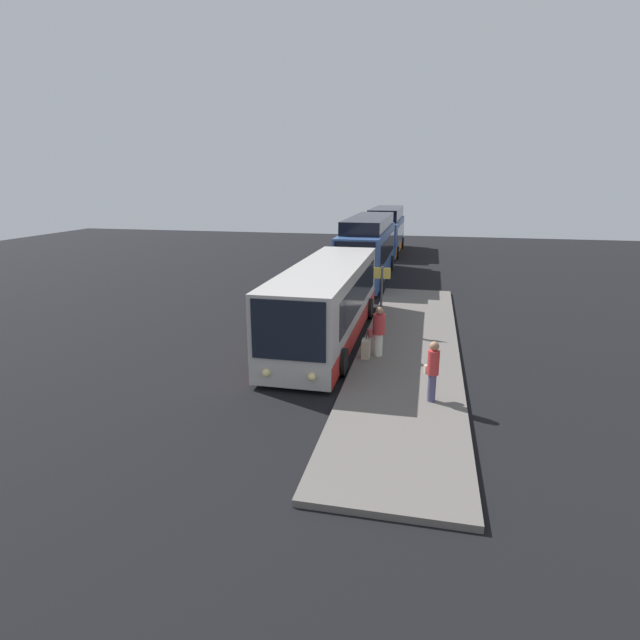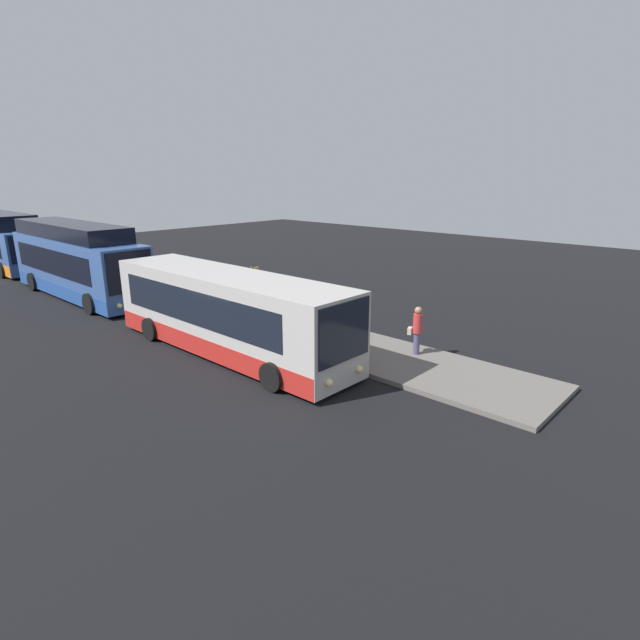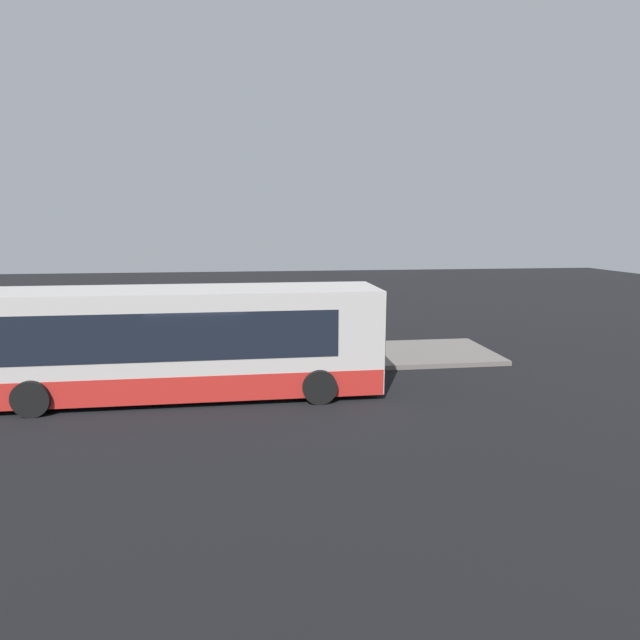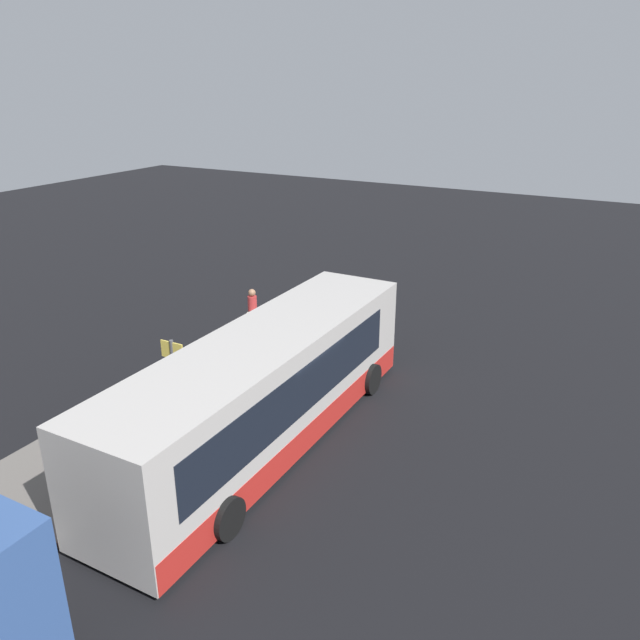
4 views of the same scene
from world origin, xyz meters
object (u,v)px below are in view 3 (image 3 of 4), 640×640
Objects in this scene: passenger_boarding at (253,337)px; passenger_waiting at (346,323)px; suitcase at (265,357)px; sign_post at (155,318)px; bus_lead at (178,343)px.

passenger_boarding reaches higher than passenger_waiting.
suitcase is at bearing 112.29° from passenger_boarding.
sign_post reaches higher than passenger_waiting.
suitcase is at bearing 104.07° from passenger_waiting.
passenger_waiting is (5.47, 4.10, -0.34)m from bus_lead.
bus_lead is 2.28m from sign_post.
bus_lead is 6.85m from passenger_waiting.
bus_lead is 3.20m from suitcase.
passenger_boarding reaches higher than suitcase.
sign_post is (-3.37, 0.16, 1.31)m from suitcase.
passenger_waiting is (3.42, 1.86, 0.03)m from passenger_boarding.
suitcase is at bearing 37.84° from bus_lead.
passenger_boarding is 0.79m from suitcase.
suitcase is at bearing -2.75° from sign_post.
passenger_boarding is at bearing 4.03° from sign_post.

